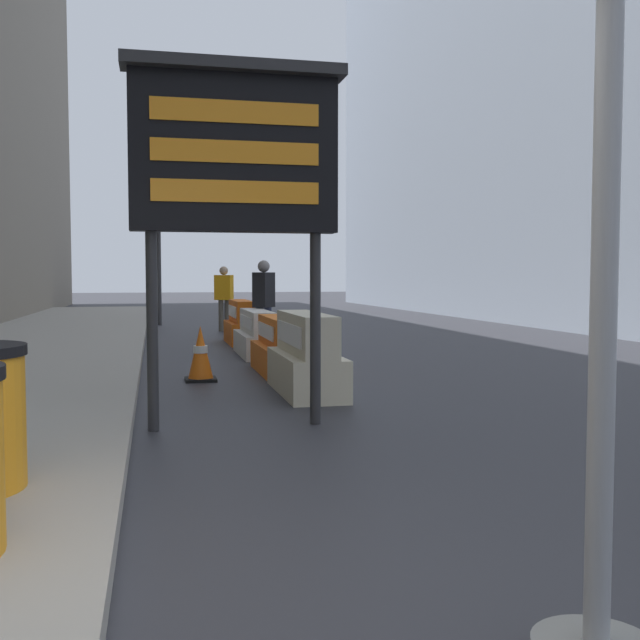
% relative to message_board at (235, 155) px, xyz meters
% --- Properties ---
extents(message_board, '(1.95, 0.36, 3.23)m').
position_rel_message_board_xyz_m(message_board, '(0.00, 0.00, 0.00)').
color(message_board, '#28282B').
rests_on(message_board, ground_plane).
extents(jersey_barrier_cream, '(0.64, 1.82, 0.93)m').
position_rel_message_board_xyz_m(jersey_barrier_cream, '(1.00, 1.78, -2.02)').
color(jersey_barrier_cream, beige).
rests_on(jersey_barrier_cream, ground_plane).
extents(jersey_barrier_orange_near, '(0.60, 1.69, 0.79)m').
position_rel_message_board_xyz_m(jersey_barrier_orange_near, '(1.00, 3.70, -2.08)').
color(jersey_barrier_orange_near, orange).
rests_on(jersey_barrier_orange_near, ground_plane).
extents(jersey_barrier_white, '(0.61, 1.95, 0.78)m').
position_rel_message_board_xyz_m(jersey_barrier_white, '(1.00, 6.02, -2.09)').
color(jersey_barrier_white, silver).
rests_on(jersey_barrier_white, ground_plane).
extents(jersey_barrier_orange_far, '(0.56, 1.70, 0.87)m').
position_rel_message_board_xyz_m(jersey_barrier_orange_far, '(1.00, 8.36, -2.05)').
color(jersey_barrier_orange_far, orange).
rests_on(jersey_barrier_orange_far, ground_plane).
extents(traffic_cone_near, '(0.40, 0.40, 0.72)m').
position_rel_message_board_xyz_m(traffic_cone_near, '(-0.13, 3.08, -2.08)').
color(traffic_cone_near, black).
rests_on(traffic_cone_near, ground_plane).
extents(traffic_light_near_curb, '(0.28, 0.45, 3.63)m').
position_rel_message_board_xyz_m(traffic_light_near_curb, '(-0.57, 14.36, 0.21)').
color(traffic_light_near_curb, '#2D2D30').
rests_on(traffic_light_near_curb, ground_plane).
extents(pedestrian_worker, '(0.49, 0.41, 1.60)m').
position_rel_message_board_xyz_m(pedestrian_worker, '(0.97, 11.80, -1.49)').
color(pedestrian_worker, '#514C42').
rests_on(pedestrian_worker, ground_plane).
extents(pedestrian_passerby, '(0.46, 0.50, 1.65)m').
position_rel_message_board_xyz_m(pedestrian_passerby, '(1.24, 6.82, -1.46)').
color(pedestrian_passerby, '#23283D').
rests_on(pedestrian_passerby, ground_plane).
extents(steel_pole_right, '(0.44, 0.44, 3.47)m').
position_rel_message_board_xyz_m(steel_pole_right, '(0.76, -4.44, -1.37)').
color(steel_pole_right, gray).
rests_on(steel_pole_right, ground_plane).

